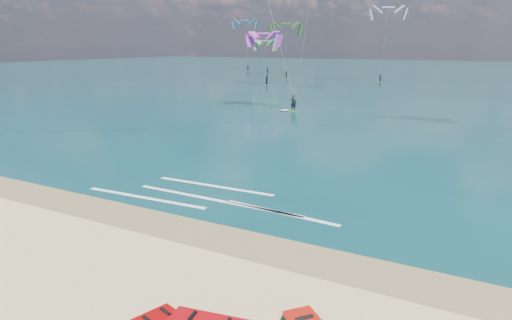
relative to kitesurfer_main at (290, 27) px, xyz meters
The scene contains 6 objects.
ground 14.45m from the kitesurfer_main, 49.66° to the left, with size 320.00×320.00×0.00m, color tan.
wet_sand_strip 30.42m from the kitesurfer_main, 75.13° to the right, with size 320.00×2.40×0.01m, color olive.
sea 73.71m from the kitesurfer_main, 84.13° to the left, with size 320.00×200.00×0.04m, color #0B393D.
kitesurfer_main is the anchor object (origin of this frame).
shoreline_foam 27.21m from the kitesurfer_main, 73.64° to the right, with size 12.60×3.64×0.01m.
distant_kites 47.20m from the kitesurfer_main, 97.59° to the left, with size 83.43×36.29×13.27m.
Camera 1 is at (11.45, -10.41, 7.11)m, focal length 32.00 mm.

